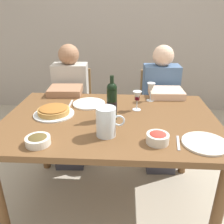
# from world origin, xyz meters

# --- Properties ---
(ground_plane) EXTENTS (8.00, 8.00, 0.00)m
(ground_plane) POSITION_xyz_m (0.00, 0.00, 0.00)
(ground_plane) COLOR #B2A893
(back_wall) EXTENTS (8.00, 0.10, 2.80)m
(back_wall) POSITION_xyz_m (0.00, 2.06, 1.40)
(back_wall) COLOR #A3998E
(back_wall) RESTS_ON ground
(dining_table) EXTENTS (1.50, 1.00, 0.76)m
(dining_table) POSITION_xyz_m (0.00, 0.00, 0.67)
(dining_table) COLOR brown
(dining_table) RESTS_ON ground
(wine_bottle) EXTENTS (0.07, 0.07, 0.31)m
(wine_bottle) POSITION_xyz_m (0.01, -0.02, 0.89)
(wine_bottle) COLOR black
(wine_bottle) RESTS_ON dining_table
(water_pitcher) EXTENTS (0.17, 0.12, 0.18)m
(water_pitcher) POSITION_xyz_m (-0.01, -0.25, 0.84)
(water_pitcher) COLOR silver
(water_pitcher) RESTS_ON dining_table
(baked_tart) EXTENTS (0.29, 0.29, 0.06)m
(baked_tart) POSITION_xyz_m (-0.41, 0.03, 0.79)
(baked_tart) COLOR silver
(baked_tart) RESTS_ON dining_table
(salad_bowl) EXTENTS (0.13, 0.13, 0.07)m
(salad_bowl) POSITION_xyz_m (0.29, -0.32, 0.79)
(salad_bowl) COLOR silver
(salad_bowl) RESTS_ON dining_table
(olive_bowl) EXTENTS (0.14, 0.14, 0.05)m
(olive_bowl) POSITION_xyz_m (-0.38, -0.37, 0.79)
(olive_bowl) COLOR silver
(olive_bowl) RESTS_ON dining_table
(wine_glass_left_diner) EXTENTS (0.07, 0.07, 0.15)m
(wine_glass_left_diner) POSITION_xyz_m (0.19, 0.16, 0.87)
(wine_glass_left_diner) COLOR silver
(wine_glass_left_diner) RESTS_ON dining_table
(wine_glass_right_diner) EXTENTS (0.07, 0.07, 0.15)m
(wine_glass_right_diner) POSITION_xyz_m (0.31, 0.36, 0.87)
(wine_glass_right_diner) COLOR silver
(wine_glass_right_diner) RESTS_ON dining_table
(dinner_plate_left_setting) EXTENTS (0.26, 0.26, 0.01)m
(dinner_plate_left_setting) POSITION_xyz_m (-0.19, 0.25, 0.77)
(dinner_plate_left_setting) COLOR white
(dinner_plate_left_setting) RESTS_ON dining_table
(dinner_plate_right_setting) EXTENTS (0.26, 0.26, 0.01)m
(dinner_plate_right_setting) POSITION_xyz_m (0.56, -0.32, 0.77)
(dinner_plate_right_setting) COLOR silver
(dinner_plate_right_setting) RESTS_ON dining_table
(fork_left_setting) EXTENTS (0.02, 0.16, 0.00)m
(fork_left_setting) POSITION_xyz_m (-0.34, 0.25, 0.76)
(fork_left_setting) COLOR silver
(fork_left_setting) RESTS_ON dining_table
(knife_left_setting) EXTENTS (0.03, 0.18, 0.00)m
(knife_left_setting) POSITION_xyz_m (-0.04, 0.25, 0.76)
(knife_left_setting) COLOR silver
(knife_left_setting) RESTS_ON dining_table
(spoon_right_setting) EXTENTS (0.04, 0.16, 0.00)m
(spoon_right_setting) POSITION_xyz_m (0.41, -0.32, 0.76)
(spoon_right_setting) COLOR silver
(spoon_right_setting) RESTS_ON dining_table
(chair_left) EXTENTS (0.42, 0.42, 0.87)m
(chair_left) POSITION_xyz_m (-0.45, 0.89, 0.50)
(chair_left) COLOR olive
(chair_left) RESTS_ON ground
(diner_left) EXTENTS (0.35, 0.52, 1.16)m
(diner_left) POSITION_xyz_m (-0.44, 0.65, 0.62)
(diner_left) COLOR #B7B2A8
(diner_left) RESTS_ON ground
(chair_right) EXTENTS (0.41, 0.41, 0.87)m
(chair_right) POSITION_xyz_m (0.45, 0.88, 0.50)
(chair_right) COLOR olive
(chair_right) RESTS_ON ground
(diner_right) EXTENTS (0.35, 0.51, 1.16)m
(diner_right) POSITION_xyz_m (0.45, 0.64, 0.62)
(diner_right) COLOR #4C6B93
(diner_right) RESTS_ON ground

